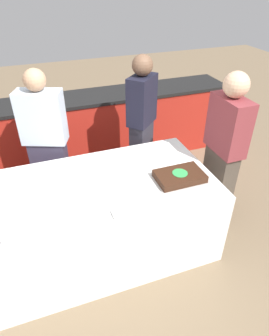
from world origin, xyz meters
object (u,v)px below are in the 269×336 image
at_px(plate_stack, 5,191).
at_px(person_cutting_cake, 142,127).
at_px(cake, 180,176).
at_px(person_seated_right, 223,152).
at_px(person_standing_back, 47,145).

xyz_separation_m(plate_stack, person_cutting_cake, (1.40, 0.62, 0.04)).
bearing_deg(cake, plate_stack, 168.47).
distance_m(person_seated_right, person_standing_back, 1.71).
xyz_separation_m(cake, person_seated_right, (0.53, 0.16, 0.04)).
bearing_deg(person_cutting_cake, plate_stack, -19.31).
relative_size(cake, person_standing_back, 0.29).
bearing_deg(cake, person_cutting_cake, 90.00).
relative_size(plate_stack, person_seated_right, 0.15).
xyz_separation_m(plate_stack, person_standing_back, (0.39, 0.62, 0.00)).
bearing_deg(person_cutting_cake, person_standing_back, -43.29).
height_order(person_cutting_cake, person_standing_back, person_cutting_cake).
relative_size(person_seated_right, person_standing_back, 1.02).
relative_size(cake, plate_stack, 1.93).
distance_m(plate_stack, person_cutting_cake, 1.53).
bearing_deg(plate_stack, cake, -11.53).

